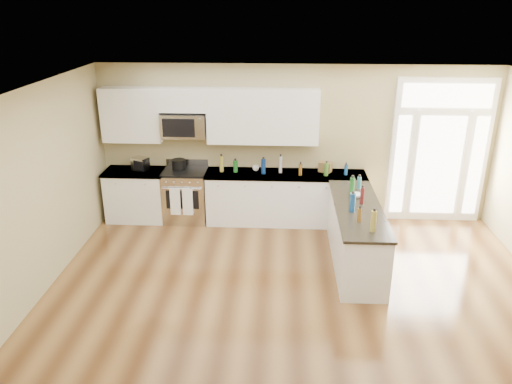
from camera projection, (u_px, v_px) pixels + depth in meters
ground at (298, 356)px, 5.74m from camera, size 8.00×8.00×0.00m
room_shell at (303, 221)px, 5.12m from camera, size 8.00×8.00×8.00m
back_cabinet_left at (137, 196)px, 9.16m from camera, size 1.10×0.66×0.94m
back_cabinet_right at (285, 199)px, 9.02m from camera, size 2.85×0.66×0.94m
peninsula_cabinet at (356, 237)px, 7.62m from camera, size 0.69×2.32×0.94m
upper_cabinet_left at (132, 115)px, 8.75m from camera, size 1.04×0.33×0.95m
upper_cabinet_right at (263, 116)px, 8.63m from camera, size 1.94×0.33×0.95m
upper_cabinet_short at (183, 100)px, 8.60m from camera, size 0.82×0.33×0.40m
microwave at (184, 125)px, 8.73m from camera, size 0.78×0.41×0.42m
entry_door at (439, 152)px, 8.81m from camera, size 1.70×0.10×2.60m
kitchen_range at (186, 195)px, 9.10m from camera, size 0.77×0.69×1.08m
stockpot at (179, 164)px, 9.00m from camera, size 0.25×0.25×0.19m
toaster_oven at (140, 164)px, 8.97m from camera, size 0.33×0.30×0.23m
cardboard_box at (325, 167)px, 8.89m from camera, size 0.26×0.23×0.18m
bowl_left at (144, 167)px, 9.08m from camera, size 0.26×0.26×0.05m
bowl_peninsula at (356, 195)px, 7.77m from camera, size 0.23×0.23×0.06m
cup_counter at (256, 168)px, 8.95m from camera, size 0.15×0.15×0.09m
counter_bottles at (311, 182)px, 8.06m from camera, size 2.41×2.40×0.30m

